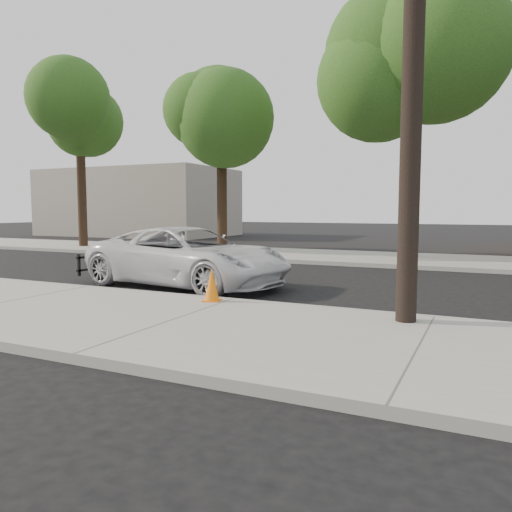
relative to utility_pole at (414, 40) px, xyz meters
name	(u,v)px	position (x,y,z in m)	size (l,w,h in m)	color
ground	(273,291)	(-3.60, 2.70, -4.70)	(120.00, 120.00, 0.00)	black
near_sidewalk	(172,324)	(-3.60, -1.60, -4.62)	(90.00, 4.40, 0.15)	gray
far_sidewalk	(357,258)	(-3.60, 11.20, -4.62)	(90.00, 5.00, 0.15)	gray
curb_near	(233,302)	(-3.60, 0.60, -4.62)	(90.00, 0.12, 0.16)	#9E9B93
building_far	(138,203)	(-23.60, 22.70, -2.20)	(14.00, 8.00, 5.00)	gray
utility_pole	(414,40)	(0.00, 0.00, 0.00)	(1.40, 0.34, 9.00)	black
tree_a	(80,118)	(-17.40, 10.55, 1.83)	(4.65, 4.50, 9.00)	black
tree_b	(224,113)	(-9.41, 10.76, 1.45)	(4.34, 4.20, 8.45)	black
tree_c	(417,70)	(-1.38, 10.34, 2.21)	(4.96, 4.80, 9.55)	black
police_cruiser	(188,257)	(-5.93, 2.49, -3.92)	(2.58, 5.60, 1.56)	silver
traffic_cone	(212,285)	(-3.87, 0.20, -4.22)	(0.43, 0.43, 0.68)	orange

